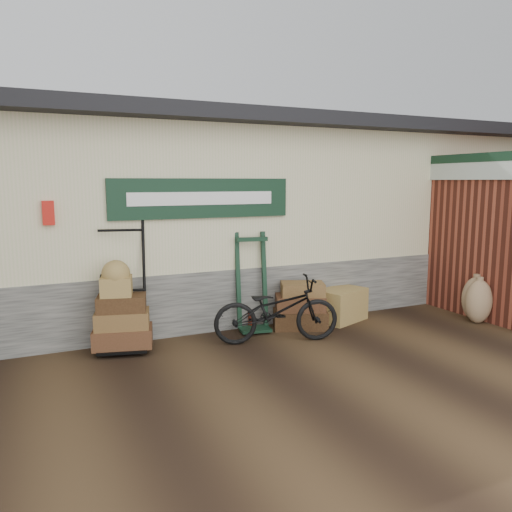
{
  "coord_description": "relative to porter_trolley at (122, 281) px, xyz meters",
  "views": [
    {
      "loc": [
        -2.53,
        -5.69,
        2.18
      ],
      "look_at": [
        0.49,
        0.9,
        1.1
      ],
      "focal_mm": 35.0,
      "sensor_mm": 36.0,
      "label": 1
    }
  ],
  "objects": [
    {
      "name": "green_barrow",
      "position": [
        1.87,
        0.0,
        -0.17
      ],
      "size": [
        0.58,
        0.52,
        1.44
      ],
      "primitive_type": null,
      "rotation": [
        0.0,
        0.0,
        -0.16
      ],
      "color": "black",
      "rests_on": "ground"
    },
    {
      "name": "ground",
      "position": [
        1.46,
        -0.85,
        -0.89
      ],
      "size": [
        80.0,
        80.0,
        0.0
      ],
      "primitive_type": "plane",
      "color": "black",
      "rests_on": "ground"
    },
    {
      "name": "porter_trolley",
      "position": [
        0.0,
        0.0,
        0.0
      ],
      "size": [
        1.03,
        0.87,
        1.78
      ],
      "primitive_type": null,
      "rotation": [
        0.0,
        0.0,
        -0.25
      ],
      "color": "black",
      "rests_on": "ground"
    },
    {
      "name": "brick_outbuilding",
      "position": [
        6.16,
        0.34,
        0.41
      ],
      "size": [
        1.71,
        4.51,
        2.62
      ],
      "color": "maroon",
      "rests_on": "ground"
    },
    {
      "name": "burlap_sack_right",
      "position": [
        5.2,
        -1.14,
        -0.55
      ],
      "size": [
        0.48,
        0.43,
        0.68
      ],
      "primitive_type": "ellipsoid",
      "rotation": [
        0.0,
        0.0,
        -0.17
      ],
      "color": "brown",
      "rests_on": "ground"
    },
    {
      "name": "wicker_hamper",
      "position": [
        3.35,
        -0.13,
        -0.64
      ],
      "size": [
        0.91,
        0.75,
        0.51
      ],
      "primitive_type": "cube",
      "rotation": [
        0.0,
        0.0,
        0.37
      ],
      "color": "olive",
      "rests_on": "ground"
    },
    {
      "name": "suitcase_stack",
      "position": [
        2.57,
        -0.19,
        -0.54
      ],
      "size": [
        0.92,
        0.76,
        0.7
      ],
      "primitive_type": null,
      "rotation": [
        0.0,
        0.0,
        -0.39
      ],
      "color": "#352011",
      "rests_on": "ground"
    },
    {
      "name": "bicycle",
      "position": [
        1.93,
        -0.66,
        -0.39
      ],
      "size": [
        1.02,
        1.82,
        1.0
      ],
      "primitive_type": "imported",
      "rotation": [
        0.0,
        0.0,
        1.31
      ],
      "color": "black",
      "rests_on": "ground"
    },
    {
      "name": "burlap_sack_left",
      "position": [
        5.31,
        -0.98,
        -0.55
      ],
      "size": [
        0.51,
        0.46,
        0.69
      ],
      "primitive_type": "ellipsoid",
      "rotation": [
        0.0,
        0.0,
        -0.26
      ],
      "color": "brown",
      "rests_on": "ground"
    },
    {
      "name": "station_building",
      "position": [
        1.46,
        1.89,
        0.72
      ],
      "size": [
        14.4,
        4.1,
        3.2
      ],
      "color": "#4C4C47",
      "rests_on": "ground"
    }
  ]
}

